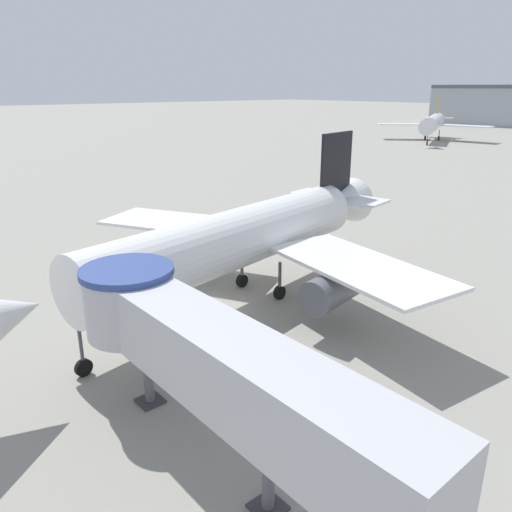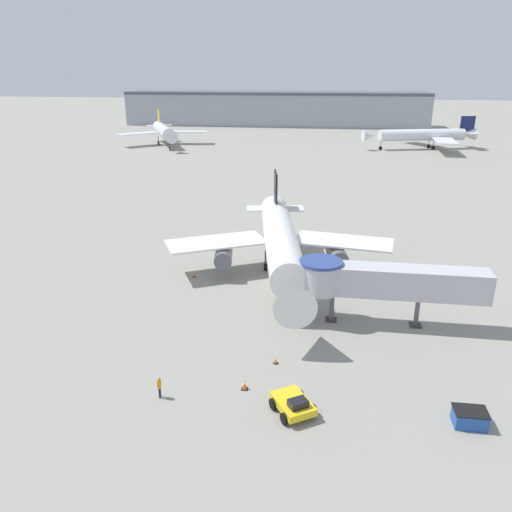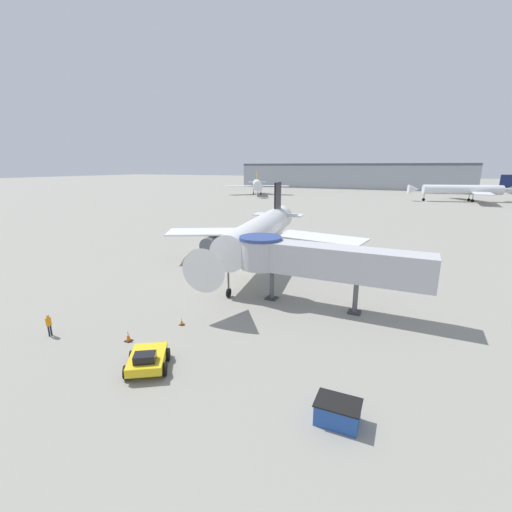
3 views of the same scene
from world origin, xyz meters
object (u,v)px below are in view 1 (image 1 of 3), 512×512
object	(u,v)px
traffic_cone_port_wing	(146,264)
background_jet_gold_tail	(433,123)
jet_bridge	(199,349)
main_airplane	(239,240)

from	to	relation	value
traffic_cone_port_wing	background_jet_gold_tail	xyz separation A→B (m)	(-38.33, 105.67, 4.36)
traffic_cone_port_wing	background_jet_gold_tail	size ratio (longest dim) A/B	0.02
jet_bridge	main_airplane	bearing A→B (deg)	135.11
main_airplane	jet_bridge	bearing A→B (deg)	-54.32
main_airplane	traffic_cone_port_wing	xyz separation A→B (m)	(-10.12, -1.46, -4.06)
jet_bridge	background_jet_gold_tail	world-z (taller)	background_jet_gold_tail
jet_bridge	traffic_cone_port_wing	size ratio (longest dim) A/B	28.18
jet_bridge	background_jet_gold_tail	size ratio (longest dim) A/B	0.58
background_jet_gold_tail	jet_bridge	bearing A→B (deg)	-88.89
jet_bridge	traffic_cone_port_wing	world-z (taller)	jet_bridge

